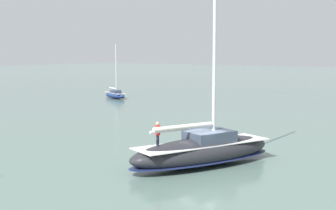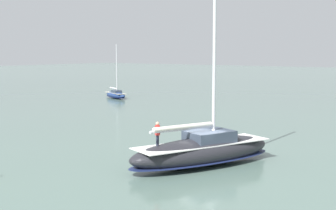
{
  "view_description": "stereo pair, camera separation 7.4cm",
  "coord_description": "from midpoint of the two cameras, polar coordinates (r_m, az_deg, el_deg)",
  "views": [
    {
      "loc": [
        -27.35,
        -16.79,
        7.98
      ],
      "look_at": [
        0.0,
        3.0,
        4.04
      ],
      "focal_mm": 50.0,
      "sensor_mm": 36.0,
      "label": 1
    },
    {
      "loc": [
        -27.3,
        -16.85,
        7.98
      ],
      "look_at": [
        0.0,
        3.0,
        4.04
      ],
      "focal_mm": 50.0,
      "sensor_mm": 36.0,
      "label": 2
    }
  ],
  "objects": [
    {
      "name": "sailboat_moored_mid_channel",
      "position": [
        79.33,
        -6.49,
        1.28
      ],
      "size": [
        4.32,
        6.76,
        9.05
      ],
      "color": "navy",
      "rests_on": "ground"
    },
    {
      "name": "sailboat_main",
      "position": [
        32.84,
        4.24,
        -5.49
      ],
      "size": [
        12.06,
        7.26,
        16.02
      ],
      "color": "#232328",
      "rests_on": "ground"
    },
    {
      "name": "ground_plane",
      "position": [
        33.06,
        4.19,
        -7.33
      ],
      "size": [
        400.0,
        400.0,
        0.0
      ],
      "primitive_type": "plane",
      "color": "slate"
    }
  ]
}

